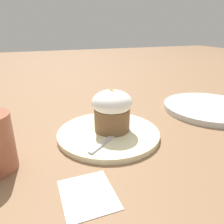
{
  "coord_description": "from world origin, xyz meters",
  "views": [
    {
      "loc": [
        0.43,
        -0.15,
        0.24
      ],
      "look_at": [
        -0.01,
        0.01,
        0.06
      ],
      "focal_mm": 35.0,
      "sensor_mm": 36.0,
      "label": 1
    }
  ],
  "objects": [
    {
      "name": "dessert_plate",
      "position": [
        0.0,
        0.0,
        0.01
      ],
      "size": [
        0.24,
        0.24,
        0.01
      ],
      "color": "beige",
      "rests_on": "ground_plane"
    },
    {
      "name": "paper_napkin",
      "position": [
        0.17,
        -0.09,
        0.0
      ],
      "size": [
        0.1,
        0.08,
        0.0
      ],
      "color": "white",
      "rests_on": "ground_plane"
    },
    {
      "name": "spoon",
      "position": [
        0.03,
        0.01,
        0.02
      ],
      "size": [
        0.1,
        0.11,
        0.01
      ],
      "color": "#B7B7BC",
      "rests_on": "dessert_plate"
    },
    {
      "name": "side_plate",
      "position": [
        -0.05,
        0.34,
        0.01
      ],
      "size": [
        0.27,
        0.27,
        0.02
      ],
      "color": "silver",
      "rests_on": "ground_plane"
    },
    {
      "name": "ground_plane",
      "position": [
        0.0,
        0.0,
        0.0
      ],
      "size": [
        4.0,
        4.0,
        0.0
      ],
      "primitive_type": "plane",
      "color": "#846042"
    },
    {
      "name": "carrot_cake",
      "position": [
        -0.01,
        0.01,
        0.06
      ],
      "size": [
        0.09,
        0.09,
        0.1
      ],
      "color": "brown",
      "rests_on": "dessert_plate"
    }
  ]
}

